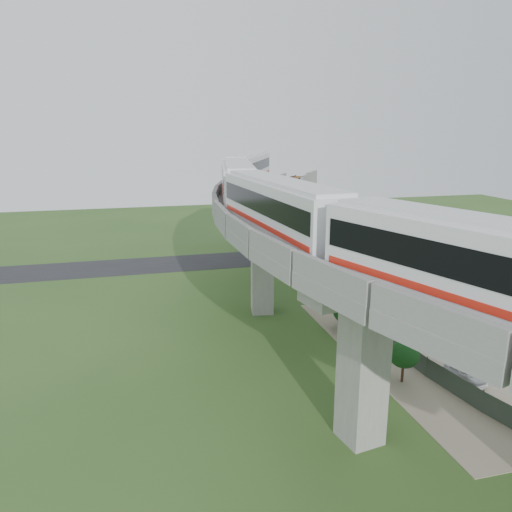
% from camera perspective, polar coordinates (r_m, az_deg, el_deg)
% --- Properties ---
extents(ground, '(160.00, 160.00, 0.00)m').
position_cam_1_polar(ground, '(38.56, 3.51, -11.76)').
color(ground, '#315221').
rests_on(ground, ground).
extents(dirt_lot, '(18.00, 26.00, 0.04)m').
position_cam_1_polar(dirt_lot, '(43.12, 22.66, -9.95)').
color(dirt_lot, gray).
rests_on(dirt_lot, ground).
extents(asphalt_road, '(60.00, 8.00, 0.03)m').
position_cam_1_polar(asphalt_road, '(66.01, -4.53, -0.55)').
color(asphalt_road, '#232326').
rests_on(asphalt_road, ground).
extents(viaduct, '(19.58, 73.98, 11.40)m').
position_cam_1_polar(viaduct, '(36.87, 9.42, 1.78)').
color(viaduct, '#99968E').
rests_on(viaduct, ground).
extents(metro_train, '(11.72, 61.28, 3.64)m').
position_cam_1_polar(metro_train, '(37.29, 3.25, 7.17)').
color(metro_train, silver).
rests_on(metro_train, ground).
extents(fence, '(3.87, 38.73, 1.50)m').
position_cam_1_polar(fence, '(42.07, 16.43, -8.93)').
color(fence, '#2D382D').
rests_on(fence, ground).
extents(tree_0, '(3.16, 3.16, 3.31)m').
position_cam_1_polar(tree_0, '(63.41, 7.35, 0.58)').
color(tree_0, '#382314').
rests_on(tree_0, ground).
extents(tree_1, '(2.27, 2.27, 2.61)m').
position_cam_1_polar(tree_1, '(52.85, 7.82, -2.61)').
color(tree_1, '#382314').
rests_on(tree_1, ground).
extents(tree_2, '(3.02, 3.02, 3.20)m').
position_cam_1_polar(tree_2, '(43.62, 10.71, -6.08)').
color(tree_2, '#382314').
rests_on(tree_2, ground).
extents(tree_3, '(2.11, 2.11, 2.96)m').
position_cam_1_polar(tree_3, '(35.97, 16.55, -10.76)').
color(tree_3, '#382314').
rests_on(tree_3, ground).
extents(car_white, '(1.94, 3.37, 1.08)m').
position_cam_1_polar(car_white, '(38.20, 22.87, -12.25)').
color(car_white, white).
rests_on(car_white, dirt_lot).
extents(car_red, '(4.29, 2.33, 1.34)m').
position_cam_1_polar(car_red, '(47.46, 23.78, -6.94)').
color(car_red, '#A40F1A').
rests_on(car_red, dirt_lot).
extents(car_dark, '(4.27, 2.11, 1.19)m').
position_cam_1_polar(car_dark, '(48.70, 13.19, -5.61)').
color(car_dark, black).
rests_on(car_dark, dirt_lot).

